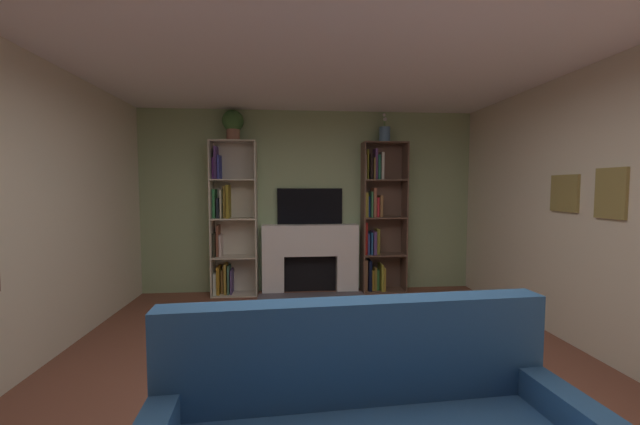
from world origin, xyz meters
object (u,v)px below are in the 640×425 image
object	(u,v)px
fireplace	(310,256)
potted_plant	(233,123)
vase_with_flowers	(385,134)
tv	(310,206)
bookshelf_right	(378,222)
bookshelf_left	(229,224)

from	to	relation	value
fireplace	potted_plant	bearing A→B (deg)	-178.90
fireplace	vase_with_flowers	xyz separation A→B (m)	(1.09, -0.02, 1.79)
tv	bookshelf_right	size ratio (longest dim) A/B	0.44
potted_plant	vase_with_flowers	size ratio (longest dim) A/B	1.03
bookshelf_right	vase_with_flowers	size ratio (longest dim) A/B	5.29
tv	potted_plant	distance (m)	1.61
bookshelf_left	bookshelf_right	distance (m)	2.17
tv	vase_with_flowers	bearing A→B (deg)	-6.28
bookshelf_left	potted_plant	size ratio (longest dim) A/B	5.14
bookshelf_left	vase_with_flowers	size ratio (longest dim) A/B	5.29
bookshelf_left	potted_plant	xyz separation A→B (m)	(0.08, -0.03, 1.42)
bookshelf_right	vase_with_flowers	world-z (taller)	vase_with_flowers
fireplace	bookshelf_left	world-z (taller)	bookshelf_left
fireplace	bookshelf_right	distance (m)	1.12
tv	bookshelf_left	bearing A→B (deg)	-175.73
bookshelf_right	potted_plant	xyz separation A→B (m)	(-2.09, -0.04, 1.42)
fireplace	tv	world-z (taller)	tv
potted_plant	fireplace	bearing A→B (deg)	1.10
bookshelf_right	potted_plant	size ratio (longest dim) A/B	5.14
potted_plant	vase_with_flowers	world-z (taller)	potted_plant
bookshelf_left	bookshelf_right	world-z (taller)	same
potted_plant	tv	bearing A→B (deg)	6.30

